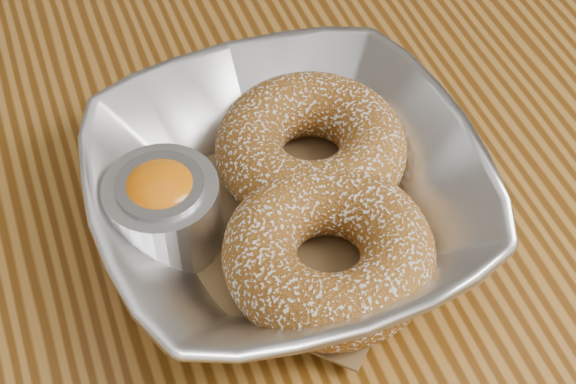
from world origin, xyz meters
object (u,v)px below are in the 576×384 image
object	(u,v)px
table	(360,280)
ramekin	(164,209)
donut_front	(329,253)
serving_bowl	(288,197)
donut_back	(311,148)

from	to	relation	value
table	ramekin	xyz separation A→B (m)	(-0.12, -0.00, 0.13)
donut_front	ramekin	world-z (taller)	ramekin
ramekin	donut_front	bearing A→B (deg)	-36.78
serving_bowl	ramekin	distance (m)	0.07
donut_back	donut_front	xyz separation A→B (m)	(-0.02, -0.07, 0.00)
table	donut_front	xyz separation A→B (m)	(-0.05, -0.06, 0.13)
donut_back	serving_bowl	bearing A→B (deg)	-131.64
serving_bowl	donut_back	size ratio (longest dim) A/B	1.95
table	ramekin	distance (m)	0.18
table	serving_bowl	bearing A→B (deg)	-168.68
table	donut_front	size ratio (longest dim) A/B	10.94
serving_bowl	ramekin	world-z (taller)	ramekin
donut_front	ramekin	size ratio (longest dim) A/B	1.82
ramekin	table	bearing A→B (deg)	1.07
donut_back	donut_front	distance (m)	0.07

